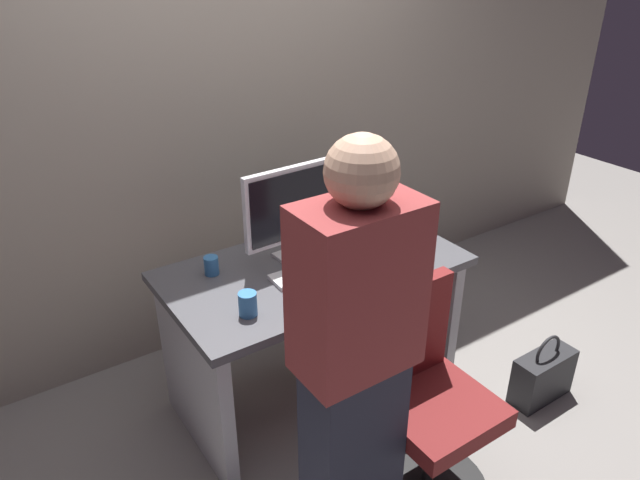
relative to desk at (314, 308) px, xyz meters
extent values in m
plane|color=gray|center=(0.00, 0.00, -0.52)|extent=(9.00, 9.00, 0.00)
cube|color=#9E9384|center=(0.00, 0.83, 0.98)|extent=(6.40, 0.10, 3.00)
cube|color=#4C4C51|center=(0.00, 0.00, 0.22)|extent=(1.39, 0.76, 0.04)
cube|color=#B2B2B7|center=(-0.63, 0.00, -0.16)|extent=(0.06, 0.68, 0.72)
cube|color=#B2B2B7|center=(0.63, 0.00, -0.16)|extent=(0.06, 0.68, 0.72)
cylinder|color=black|center=(0.05, -0.79, -0.29)|extent=(0.05, 0.05, 0.39)
cube|color=maroon|center=(0.05, -0.79, -0.06)|extent=(0.44, 0.44, 0.08)
cube|color=maroon|center=(0.05, -0.60, 0.20)|extent=(0.40, 0.06, 0.44)
cube|color=#262838|center=(-0.34, -0.77, -0.09)|extent=(0.34, 0.20, 0.85)
cube|color=maroon|center=(-0.34, -0.77, 0.62)|extent=(0.40, 0.24, 0.58)
sphere|color=tan|center=(-0.34, -0.77, 1.01)|extent=(0.22, 0.22, 0.22)
cube|color=silver|center=(-0.02, 0.12, 0.25)|extent=(0.21, 0.15, 0.02)
cube|color=silver|center=(-0.02, 0.12, 0.30)|extent=(0.04, 0.03, 0.08)
cube|color=silver|center=(-0.02, 0.12, 0.52)|extent=(0.54, 0.05, 0.36)
cube|color=black|center=(-0.02, 0.10, 0.52)|extent=(0.50, 0.03, 0.32)
cube|color=white|center=(-0.03, -0.06, 0.25)|extent=(0.43, 0.14, 0.02)
ellipsoid|color=black|center=(0.26, -0.03, 0.26)|extent=(0.06, 0.10, 0.03)
cylinder|color=#3372B2|center=(-0.44, -0.19, 0.29)|extent=(0.08, 0.08, 0.10)
cylinder|color=#3372B2|center=(-0.43, 0.19, 0.28)|extent=(0.07, 0.07, 0.09)
cube|color=red|center=(0.42, 0.06, 0.26)|extent=(0.19, 0.14, 0.04)
cube|color=black|center=(0.44, 0.05, 0.30)|extent=(0.16, 0.15, 0.04)
cube|color=beige|center=(0.44, 0.05, 0.33)|extent=(0.23, 0.18, 0.03)
cube|color=#338C59|center=(0.43, 0.06, 0.36)|extent=(0.21, 0.16, 0.03)
cube|color=gold|center=(0.43, 0.05, 0.40)|extent=(0.18, 0.17, 0.04)
cube|color=black|center=(0.49, -0.16, 0.24)|extent=(0.12, 0.16, 0.01)
cube|color=#262628|center=(0.94, -0.68, -0.39)|extent=(0.34, 0.14, 0.26)
torus|color=#262628|center=(0.94, -0.68, -0.23)|extent=(0.18, 0.02, 0.18)
camera|label=1|loc=(-1.31, -2.00, 1.60)|focal=33.11mm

